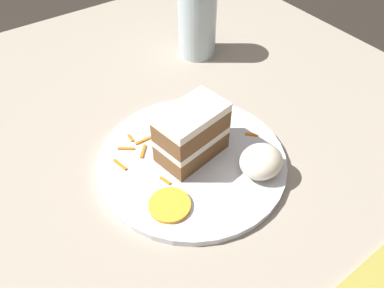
% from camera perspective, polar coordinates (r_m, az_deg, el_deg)
% --- Properties ---
extents(ground_plane, '(6.00, 6.00, 0.00)m').
position_cam_1_polar(ground_plane, '(0.58, -0.05, -7.76)').
color(ground_plane, black).
rests_on(ground_plane, ground).
extents(dining_table, '(1.06, 1.20, 0.04)m').
position_cam_1_polar(dining_table, '(0.56, -0.05, -6.66)').
color(dining_table, gray).
rests_on(dining_table, ground).
extents(plate, '(0.28, 0.28, 0.01)m').
position_cam_1_polar(plate, '(0.57, 0.00, -2.52)').
color(plate, silver).
rests_on(plate, dining_table).
extents(cake_slice, '(0.11, 0.08, 0.09)m').
position_cam_1_polar(cake_slice, '(0.54, -0.06, 1.68)').
color(cake_slice, brown).
rests_on(cake_slice, plate).
extents(cream_dollop, '(0.06, 0.06, 0.04)m').
position_cam_1_polar(cream_dollop, '(0.54, 10.49, -2.62)').
color(cream_dollop, silver).
rests_on(cream_dollop, plate).
extents(orange_garnish, '(0.06, 0.06, 0.01)m').
position_cam_1_polar(orange_garnish, '(0.51, -3.42, -9.27)').
color(orange_garnish, orange).
rests_on(orange_garnish, plate).
extents(carrot_shreds_scatter, '(0.21, 0.12, 0.00)m').
position_cam_1_polar(carrot_shreds_scatter, '(0.58, -5.81, -0.30)').
color(carrot_shreds_scatter, orange).
rests_on(carrot_shreds_scatter, plate).
extents(drinking_glass, '(0.08, 0.08, 0.13)m').
position_cam_1_polar(drinking_glass, '(0.78, 0.79, 17.35)').
color(drinking_glass, silver).
rests_on(drinking_glass, dining_table).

